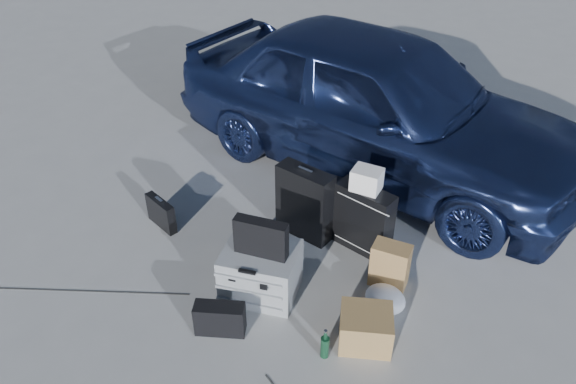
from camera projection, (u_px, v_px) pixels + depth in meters
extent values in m
plane|color=#9E9E99|center=(272.00, 296.00, 4.68)|extent=(60.00, 60.00, 0.00)
imported|color=navy|center=(376.00, 102.00, 5.93)|extent=(4.84, 3.02, 1.54)
cube|color=gray|center=(261.00, 272.00, 4.61)|extent=(0.64, 0.54, 0.43)
cube|color=black|center=(261.00, 238.00, 4.37)|extent=(0.43, 0.12, 0.32)
cube|color=black|center=(161.00, 213.00, 5.37)|extent=(0.38, 0.25, 0.30)
cube|color=black|center=(305.00, 203.00, 5.16)|extent=(0.57, 0.35, 0.70)
cube|color=black|center=(363.00, 219.00, 5.01)|extent=(0.57, 0.37, 0.64)
cube|color=white|center=(367.00, 180.00, 4.78)|extent=(0.27, 0.22, 0.20)
cube|color=black|center=(339.00, 207.00, 5.44)|extent=(0.62, 0.32, 0.30)
cube|color=white|center=(342.00, 193.00, 5.32)|extent=(0.42, 0.35, 0.07)
cube|color=black|center=(341.00, 187.00, 5.28)|extent=(0.35, 0.27, 0.07)
cube|color=#A67848|center=(390.00, 265.00, 4.69)|extent=(0.32, 0.21, 0.41)
cube|color=olive|center=(366.00, 328.00, 4.21)|extent=(0.46, 0.42, 0.29)
ellipsoid|color=white|center=(385.00, 299.00, 4.52)|extent=(0.42, 0.39, 0.19)
cube|color=black|center=(220.00, 319.00, 4.30)|extent=(0.41, 0.24, 0.27)
cylinder|color=black|center=(325.00, 344.00, 4.11)|extent=(0.08, 0.08, 0.26)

